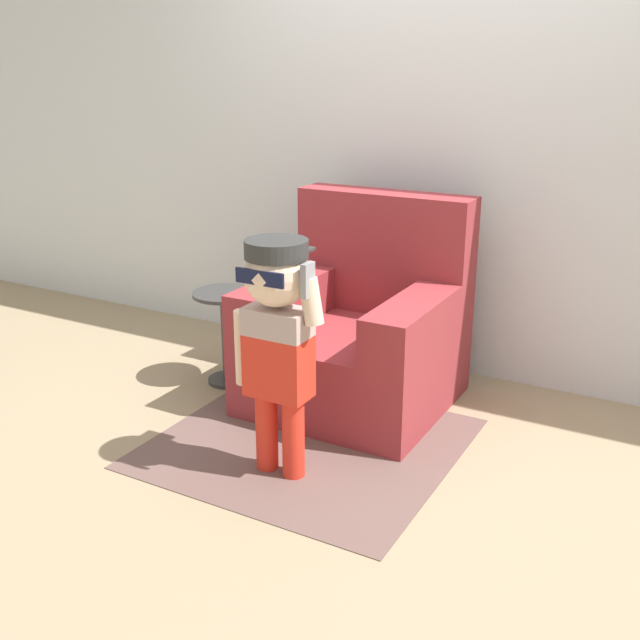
# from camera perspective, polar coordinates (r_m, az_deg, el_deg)

# --- Properties ---
(ground_plane) EXTENTS (10.00, 10.00, 0.00)m
(ground_plane) POSITION_cam_1_polar(r_m,az_deg,el_deg) (3.78, 5.21, -6.25)
(ground_plane) COLOR #998466
(wall_back) EXTENTS (10.00, 0.05, 2.60)m
(wall_back) POSITION_cam_1_polar(r_m,az_deg,el_deg) (3.98, 9.35, 14.34)
(wall_back) COLOR silver
(wall_back) RESTS_ON ground_plane
(armchair) EXTENTS (0.90, 0.89, 1.00)m
(armchair) POSITION_cam_1_polar(r_m,az_deg,el_deg) (3.69, 3.04, -0.90)
(armchair) COLOR maroon
(armchair) RESTS_ON ground_plane
(person_child) EXTENTS (0.40, 0.30, 0.98)m
(person_child) POSITION_cam_1_polar(r_m,az_deg,el_deg) (2.90, -3.28, -0.18)
(person_child) COLOR red
(person_child) RESTS_ON ground_plane
(side_table) EXTENTS (0.34, 0.34, 0.50)m
(side_table) POSITION_cam_1_polar(r_m,az_deg,el_deg) (3.92, -7.11, -0.63)
(side_table) COLOR #333333
(side_table) RESTS_ON ground_plane
(rug) EXTENTS (1.27, 1.21, 0.01)m
(rug) POSITION_cam_1_polar(r_m,az_deg,el_deg) (3.38, -0.93, -9.32)
(rug) COLOR brown
(rug) RESTS_ON ground_plane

